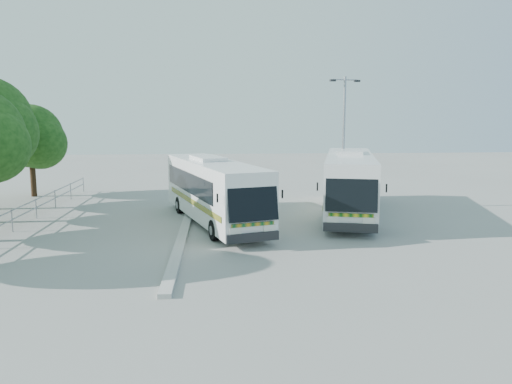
{
  "coord_description": "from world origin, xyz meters",
  "views": [
    {
      "loc": [
        -0.72,
        -19.65,
        5.12
      ],
      "look_at": [
        0.83,
        1.02,
        1.98
      ],
      "focal_mm": 35.0,
      "sensor_mm": 36.0,
      "label": 1
    }
  ],
  "objects": [
    {
      "name": "kerb_divider",
      "position": [
        -2.3,
        2.0,
        0.07
      ],
      "size": [
        0.4,
        16.0,
        0.15
      ],
      "primitive_type": "cube",
      "color": "#B2B2AD",
      "rests_on": "ground"
    },
    {
      "name": "coach_main",
      "position": [
        -0.99,
        4.24,
        1.64
      ],
      "size": [
        5.23,
        10.96,
        3.0
      ],
      "rotation": [
        0.0,
        0.0,
        0.3
      ],
      "color": "white",
      "rests_on": "ground"
    },
    {
      "name": "lamppost",
      "position": [
        6.17,
        7.53,
        4.02
      ],
      "size": [
        1.77,
        0.54,
        7.28
      ],
      "rotation": [
        0.0,
        0.0,
        0.22
      ],
      "color": "#989AA0",
      "rests_on": "ground"
    },
    {
      "name": "ground",
      "position": [
        0.0,
        0.0,
        0.0
      ],
      "size": [
        100.0,
        100.0,
        0.0
      ],
      "primitive_type": "plane",
      "color": "gray",
      "rests_on": "ground"
    },
    {
      "name": "railing",
      "position": [
        -10.0,
        4.0,
        0.74
      ],
      "size": [
        0.06,
        22.0,
        1.0
      ],
      "color": "gray",
      "rests_on": "ground"
    },
    {
      "name": "tree_far_e",
      "position": [
        -12.63,
        13.3,
        3.89
      ],
      "size": [
        4.54,
        4.28,
        5.92
      ],
      "color": "#382314",
      "rests_on": "ground"
    },
    {
      "name": "coach_adjacent",
      "position": [
        6.12,
        5.86,
        1.73
      ],
      "size": [
        4.96,
        11.61,
        3.16
      ],
      "rotation": [
        0.0,
        0.0,
        -0.24
      ],
      "color": "silver",
      "rests_on": "ground"
    }
  ]
}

